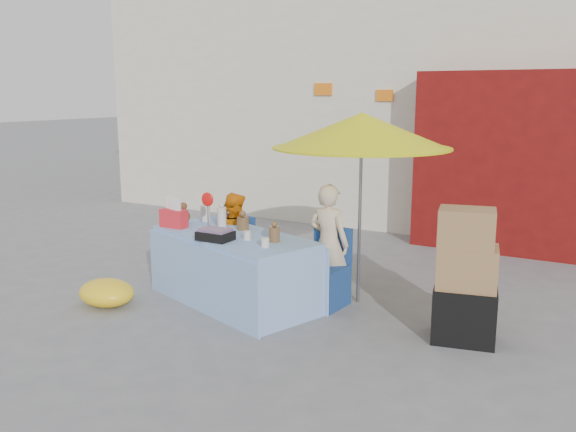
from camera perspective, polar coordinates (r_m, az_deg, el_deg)
The scene contains 10 objects.
ground at distance 6.45m, azimuth -5.07°, elevation -9.40°, with size 80.00×80.00×0.00m, color slate.
backdrop at distance 12.83m, azimuth 16.77°, elevation 14.61°, with size 14.00×8.00×7.80m.
market_table at distance 6.79m, azimuth -5.12°, elevation -4.79°, with size 2.22×1.56×1.22m.
chair_left at distance 7.32m, azimuth -5.57°, elevation -4.75°, with size 0.52×0.51×0.85m.
chair_right at distance 6.71m, azimuth 3.27°, elevation -6.23°, with size 0.52×0.51×0.85m.
vendor_orange at distance 7.35m, azimuth -5.03°, elevation -2.17°, with size 0.55×0.43×1.13m, color orange.
vendor_beige at distance 6.72m, azimuth 3.80°, elevation -2.60°, with size 0.48×0.32×1.33m, color beige.
umbrella at distance 6.54m, azimuth 6.91°, elevation 7.87°, with size 1.90×1.90×2.09m.
box_stack at distance 5.91m, azimuth 16.29°, elevation -5.84°, with size 0.65×0.57×1.26m.
tarp_bundle at distance 7.00m, azimuth -16.61°, elevation -6.89°, with size 0.65×0.52×0.29m, color yellow.
Camera 1 is at (3.44, -4.95, 2.29)m, focal length 38.00 mm.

